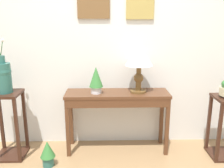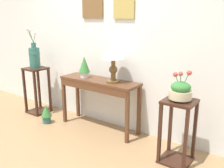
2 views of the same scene
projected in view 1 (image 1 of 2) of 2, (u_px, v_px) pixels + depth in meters
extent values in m
cube|color=silver|center=(108.00, 38.00, 3.17)|extent=(9.00, 0.10, 2.80)
cube|color=brown|center=(93.00, 6.00, 3.01)|extent=(0.39, 0.02, 0.29)
cube|color=#575D52|center=(93.00, 6.00, 3.00)|extent=(0.31, 0.01, 0.23)
cube|color=tan|center=(140.00, 7.00, 3.02)|extent=(0.34, 0.02, 0.29)
cube|color=#77A66A|center=(140.00, 7.00, 3.02)|extent=(0.27, 0.01, 0.23)
cube|color=#56331E|center=(117.00, 94.00, 3.07)|extent=(1.26, 0.37, 0.03)
cube|color=#56331E|center=(118.00, 103.00, 2.93)|extent=(1.20, 0.03, 0.10)
cube|color=#56331E|center=(68.00, 128.00, 3.01)|extent=(0.04, 0.04, 0.73)
cube|color=#56331E|center=(167.00, 127.00, 3.04)|extent=(0.04, 0.04, 0.73)
cube|color=#56331E|center=(71.00, 118.00, 3.31)|extent=(0.04, 0.04, 0.73)
cube|color=#56331E|center=(161.00, 118.00, 3.34)|extent=(0.04, 0.04, 0.73)
cylinder|color=brown|center=(138.00, 91.00, 3.07)|extent=(0.20, 0.20, 0.02)
cylinder|color=brown|center=(138.00, 84.00, 3.05)|extent=(0.07, 0.07, 0.15)
sphere|color=brown|center=(139.00, 78.00, 3.03)|extent=(0.12, 0.12, 0.12)
cylinder|color=brown|center=(139.00, 72.00, 3.01)|extent=(0.06, 0.06, 0.15)
cone|color=silver|center=(139.00, 55.00, 2.96)|extent=(0.33, 0.33, 0.25)
cylinder|color=silver|center=(96.00, 90.00, 3.02)|extent=(0.13, 0.13, 0.08)
cone|color=#387A38|center=(96.00, 77.00, 2.98)|extent=(0.16, 0.16, 0.24)
cube|color=#381E14|center=(5.00, 94.00, 2.90)|extent=(0.34, 0.34, 0.03)
cube|color=#381E14|center=(12.00, 154.00, 3.11)|extent=(0.34, 0.34, 0.03)
cube|color=#381E14|center=(17.00, 130.00, 2.86)|extent=(0.04, 0.03, 0.76)
cube|color=#381E14|center=(1.00, 120.00, 3.14)|extent=(0.04, 0.04, 0.76)
cube|color=#381E14|center=(25.00, 120.00, 3.15)|extent=(0.04, 0.04, 0.76)
cylinder|color=#2D665B|center=(3.00, 78.00, 2.85)|extent=(0.18, 0.18, 0.34)
sphere|color=#2D665B|center=(3.00, 72.00, 2.84)|extent=(0.19, 0.19, 0.19)
cylinder|color=#2D665B|center=(1.00, 59.00, 2.80)|extent=(0.08, 0.08, 0.09)
cylinder|color=#2D662D|center=(2.00, 48.00, 2.79)|extent=(0.03, 0.05, 0.17)
sphere|color=white|center=(3.00, 40.00, 2.78)|extent=(0.04, 0.04, 0.04)
cube|color=#381E14|center=(223.00, 154.00, 3.11)|extent=(0.34, 0.34, 0.03)
cube|color=#381E14|center=(219.00, 133.00, 2.87)|extent=(0.04, 0.03, 0.70)
cube|color=#381E14|center=(209.00, 122.00, 3.16)|extent=(0.04, 0.04, 0.70)
cylinder|color=#2D665B|center=(48.00, 161.00, 2.88)|extent=(0.13, 0.13, 0.12)
cone|color=#387A38|center=(47.00, 149.00, 2.84)|extent=(0.17, 0.17, 0.19)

